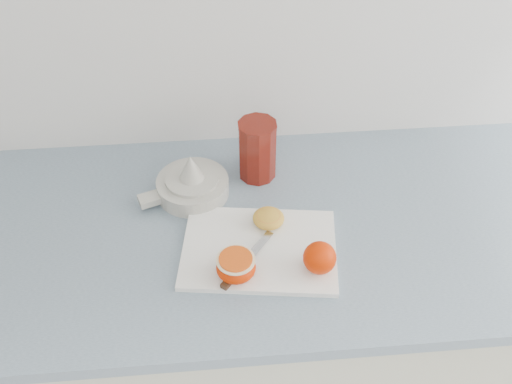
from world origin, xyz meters
The scene contains 8 objects.
counter centered at (0.21, 1.70, 0.45)m, with size 2.47×0.64×0.89m.
cutting_board centered at (0.26, 1.62, 0.90)m, with size 0.31×0.22×0.01m, color white.
whole_orange centered at (0.37, 1.55, 0.93)m, with size 0.06×0.06×0.06m.
half_orange centered at (0.21, 1.55, 0.93)m, with size 0.08×0.08×0.05m.
squeezed_shell centered at (0.28, 1.69, 0.92)m, with size 0.07×0.07×0.03m.
paring_knife centered at (0.21, 1.56, 0.91)m, with size 0.12×0.14×0.01m.
citrus_juicer centered at (0.12, 1.80, 0.92)m, with size 0.20×0.16×0.11m.
red_tumbler centered at (0.28, 1.86, 0.96)m, with size 0.09×0.09×0.15m.
Camera 1 is at (0.19, 0.86, 1.77)m, focal length 40.00 mm.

